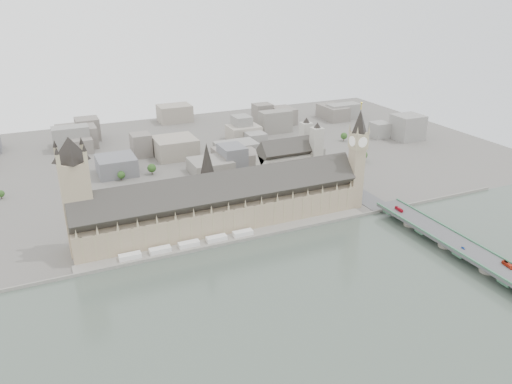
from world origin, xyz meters
name	(u,v)px	position (x,y,z in m)	size (l,w,h in m)	color
ground	(230,236)	(0.00, 0.00, 0.00)	(900.00, 900.00, 0.00)	#595651
river_thames	(327,348)	(0.00, -165.00, 0.00)	(600.00, 600.00, 0.00)	#424E44
embankment_wall	(236,242)	(0.00, -15.00, 1.50)	(600.00, 1.50, 3.00)	slate
river_terrace	(233,238)	(0.00, -7.50, 1.00)	(270.00, 15.00, 2.00)	slate
terrace_tents	(189,244)	(-40.00, -7.00, 4.00)	(118.00, 7.00, 4.00)	white
palace_of_westminster	(221,205)	(0.00, 19.70, 22.71)	(265.00, 40.73, 55.44)	#9E856B
elizabeth_tower	(357,152)	(138.00, 8.00, 58.09)	(17.00, 17.00, 107.50)	#9E856B
victoria_tower	(76,190)	(-122.00, 26.00, 55.20)	(30.00, 30.00, 100.00)	#9E856B
central_tower	(207,168)	(-10.00, 26.00, 57.92)	(13.00, 13.00, 48.00)	gray
westminster_bridge	(440,238)	(162.00, -87.50, 5.12)	(25.00, 325.00, 10.25)	#474749
bridge_parapets	(481,255)	(162.00, -132.00, 10.82)	(25.00, 235.00, 1.15)	#3B6C4E
westminster_abbey	(290,161)	(110.92, 95.00, 25.08)	(68.00, 36.00, 64.00)	#9A968B
city_skyline_inland	(160,143)	(0.00, 245.00, 19.00)	(720.00, 360.00, 38.00)	gray
park_trees	(198,205)	(-10.00, 60.00, 7.50)	(110.00, 30.00, 15.00)	#204217
red_bus_north	(399,209)	(158.56, -36.50, 11.72)	(2.47, 10.57, 2.94)	red
red_bus_south	(508,265)	(167.57, -152.23, 11.78)	(2.57, 11.00, 3.06)	red
car_blue	(463,248)	(157.94, -117.36, 10.88)	(1.49, 3.69, 1.26)	#1A47AC
car_approach	(362,182)	(168.69, 37.03, 10.97)	(2.01, 4.94, 1.43)	gray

